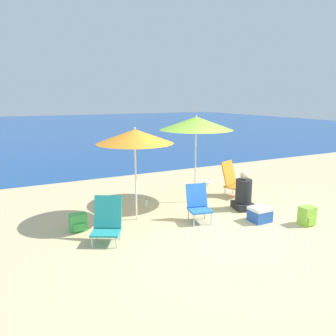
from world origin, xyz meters
name	(u,v)px	position (x,y,z in m)	size (l,w,h in m)	color
ground_plane	(223,236)	(0.00, 0.00, 0.00)	(60.00, 60.00, 0.00)	#D1BA89
sea_water	(48,128)	(0.00, 25.47, 0.00)	(60.00, 40.00, 0.01)	#19478C
beach_umbrella_lime	(196,123)	(0.61, 2.03, 1.96)	(1.77, 1.77, 2.16)	white
beach_umbrella_orange	(135,136)	(-1.15, 1.53, 1.79)	(1.59, 1.59, 1.98)	white
beach_chair_teal	(107,220)	(-2.01, 0.79, 0.39)	(0.70, 0.71, 0.81)	silver
beach_chair_blue	(198,202)	(-0.01, 0.89, 0.40)	(0.54, 0.59, 0.78)	silver
beach_chair_orange	(232,179)	(1.74, 2.03, 0.47)	(0.65, 0.68, 0.92)	silver
person_seated_near	(243,194)	(1.33, 1.04, 0.36)	(0.51, 0.57, 0.90)	#262628
backpack_lime	(307,216)	(1.87, -0.32, 0.19)	(0.30, 0.27, 0.39)	#8ECC3D
backpack_green	(78,222)	(-2.39, 1.51, 0.17)	(0.33, 0.24, 0.34)	#47B756
water_bottle	(146,204)	(-0.64, 2.18, 0.08)	(0.06, 0.06, 0.21)	silver
cooler_box	(260,214)	(1.14, 0.26, 0.16)	(0.42, 0.37, 0.31)	#2859B2
seagull	(207,182)	(1.66, 3.05, 0.14)	(0.27, 0.11, 0.23)	gold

